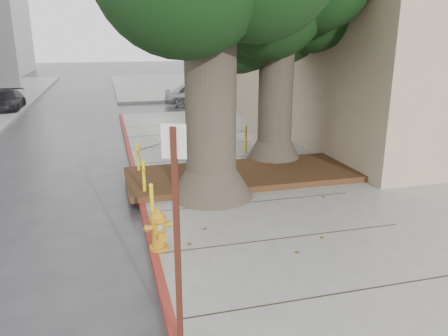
# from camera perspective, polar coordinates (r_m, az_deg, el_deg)

# --- Properties ---
(ground) EXTENTS (140.00, 140.00, 0.00)m
(ground) POSITION_cam_1_polar(r_m,az_deg,el_deg) (8.56, 4.65, -10.40)
(ground) COLOR #28282B
(ground) RESTS_ON ground
(sidewalk_main) EXTENTS (16.00, 26.00, 0.15)m
(sidewalk_main) POSITION_cam_1_polar(r_m,az_deg,el_deg) (13.50, 25.59, -1.42)
(sidewalk_main) COLOR slate
(sidewalk_main) RESTS_ON ground
(sidewalk_far) EXTENTS (16.00, 20.00, 0.15)m
(sidewalk_far) POSITION_cam_1_polar(r_m,az_deg,el_deg) (38.33, -1.99, 10.95)
(sidewalk_far) COLOR slate
(sidewalk_far) RESTS_ON ground
(curb_red) EXTENTS (0.14, 26.00, 0.16)m
(curb_red) POSITION_cam_1_polar(r_m,az_deg,el_deg) (10.40, -10.56, -5.13)
(curb_red) COLOR maroon
(curb_red) RESTS_ON ground
(planter_bed) EXTENTS (6.40, 2.60, 0.16)m
(planter_bed) POSITION_cam_1_polar(r_m,az_deg,el_deg) (12.17, 2.54, -0.83)
(planter_bed) COLOR black
(planter_bed) RESTS_ON sidewalk_main
(building_corner) EXTENTS (12.00, 13.00, 10.00)m
(building_corner) POSITION_cam_1_polar(r_m,az_deg,el_deg) (20.15, 25.18, 18.36)
(building_corner) COLOR tan
(building_corner) RESTS_ON ground
(building_side_white) EXTENTS (10.00, 10.00, 9.00)m
(building_side_white) POSITION_cam_1_polar(r_m,az_deg,el_deg) (38.04, 14.96, 17.06)
(building_side_white) COLOR silver
(building_side_white) RESTS_ON ground
(building_side_grey) EXTENTS (12.00, 14.00, 12.00)m
(building_side_grey) POSITION_cam_1_polar(r_m,az_deg,el_deg) (46.31, 18.08, 18.52)
(building_side_grey) COLOR slate
(building_side_grey) RESTS_ON ground
(bollard_ring) EXTENTS (3.79, 5.39, 0.95)m
(bollard_ring) POSITION_cam_1_polar(r_m,az_deg,el_deg) (12.10, -6.12, 1.13)
(bollard_ring) COLOR #DBC20C
(bollard_ring) RESTS_ON sidewalk_main
(fire_hydrant) EXTENTS (0.45, 0.42, 0.84)m
(fire_hydrant) POSITION_cam_1_polar(r_m,az_deg,el_deg) (8.08, -8.59, -7.85)
(fire_hydrant) COLOR #C38114
(fire_hydrant) RESTS_ON sidewalk_main
(signpost) EXTENTS (0.27, 0.12, 2.84)m
(signpost) POSITION_cam_1_polar(r_m,az_deg,el_deg) (5.17, -6.19, -7.77)
(signpost) COLOR #471911
(signpost) RESTS_ON sidewalk_main
(car_silver) EXTENTS (4.12, 2.04, 1.35)m
(car_silver) POSITION_cam_1_polar(r_m,az_deg,el_deg) (26.24, -3.44, 9.61)
(car_silver) COLOR #A5A4A9
(car_silver) RESTS_ON ground
(car_red) EXTENTS (3.32, 1.21, 1.09)m
(car_red) POSITION_cam_1_polar(r_m,az_deg,el_deg) (26.37, 7.26, 9.26)
(car_red) COLOR maroon
(car_red) RESTS_ON ground
(car_dark) EXTENTS (1.58, 3.83, 1.11)m
(car_dark) POSITION_cam_1_polar(r_m,az_deg,el_deg) (26.85, -26.53, 7.81)
(car_dark) COLOR black
(car_dark) RESTS_ON ground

